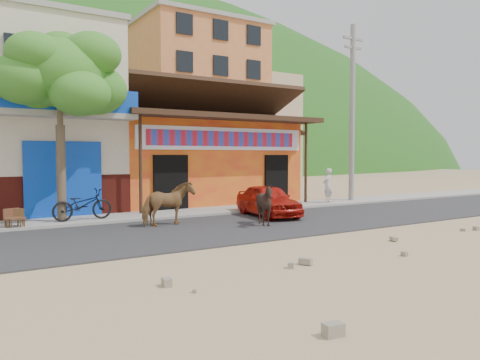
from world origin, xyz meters
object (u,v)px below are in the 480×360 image
at_px(tree, 60,125).
at_px(scooter, 82,205).
at_px(cafe_chair_right, 14,210).
at_px(cow_dark, 265,205).
at_px(red_car, 268,200).
at_px(cow_tan, 168,204).
at_px(utility_pole, 352,113).
at_px(cafe_chair_left, 15,210).
at_px(pedestrian, 328,185).

bearing_deg(tree, scooter, -11.67).
bearing_deg(cafe_chair_right, cow_dark, -45.26).
bearing_deg(red_car, cow_tan, -167.68).
bearing_deg(tree, utility_pole, 0.90).
xyz_separation_m(cow_tan, cow_dark, (2.54, -1.52, -0.03)).
distance_m(tree, red_car, 7.27).
height_order(utility_pole, red_car, utility_pole).
bearing_deg(scooter, cafe_chair_right, 96.19).
distance_m(tree, scooter, 2.58).
relative_size(tree, scooter, 3.19).
relative_size(utility_pole, cafe_chair_left, 8.34).
xyz_separation_m(pedestrian, cafe_chair_left, (-12.48, -0.42, -0.27)).
height_order(cow_dark, cafe_chair_left, cow_dark).
relative_size(pedestrian, cafe_chair_left, 1.56).
bearing_deg(red_car, cow_dark, -118.75).
bearing_deg(pedestrian, cafe_chair_right, -22.63).
bearing_deg(utility_pole, cow_tan, -167.03).
relative_size(utility_pole, red_car, 2.44).
distance_m(pedestrian, cafe_chair_right, 12.49).
relative_size(cow_dark, pedestrian, 0.85).
xyz_separation_m(tree, cafe_chair_left, (-1.40, -0.50, -2.52)).
xyz_separation_m(pedestrian, cafe_chair_right, (-12.48, -0.42, -0.25)).
xyz_separation_m(cow_tan, red_car, (3.89, 0.21, -0.11)).
relative_size(cow_dark, cafe_chair_left, 1.33).
bearing_deg(cafe_chair_right, cafe_chair_left, 0.00).
bearing_deg(utility_pole, cow_dark, -153.09).
distance_m(utility_pole, red_car, 7.49).
bearing_deg(cow_dark, red_car, 116.26).
relative_size(utility_pole, cow_tan, 5.04).
bearing_deg(pedestrian, cow_dark, 6.77).
bearing_deg(cow_tan, tree, 43.41).
relative_size(red_car, cafe_chair_left, 3.41).
relative_size(cow_tan, pedestrian, 1.06).
bearing_deg(pedestrian, utility_pole, 164.57).
bearing_deg(cow_tan, scooter, 37.81).
bearing_deg(red_car, tree, 172.81).
xyz_separation_m(cafe_chair_left, cafe_chair_right, (0.00, 0.00, 0.01)).
bearing_deg(cow_dark, pedestrian, 95.57).
height_order(tree, cow_tan, tree).
relative_size(cow_tan, scooter, 0.84).
bearing_deg(scooter, red_car, -111.33).
xyz_separation_m(cow_tan, scooter, (-2.05, 2.01, -0.10)).
distance_m(cow_tan, red_car, 3.90).
bearing_deg(cow_tan, pedestrian, -83.97).
distance_m(red_car, cafe_chair_right, 8.07).
distance_m(cow_tan, scooter, 2.88).
relative_size(tree, cafe_chair_left, 6.26).
xyz_separation_m(scooter, pedestrian, (10.48, 0.05, 0.25)).
bearing_deg(cafe_chair_left, cow_tan, -5.88).
xyz_separation_m(cow_dark, cafe_chair_right, (-6.59, 3.16, -0.06)).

